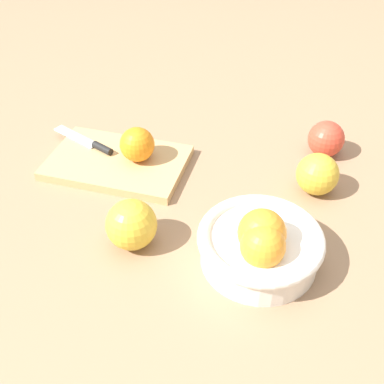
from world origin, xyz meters
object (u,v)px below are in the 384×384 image
object	(u,v)px
apple_front_left	(317,174)
cutting_board	(118,162)
knife	(91,143)
apple_front_left_2	(326,139)
apple_back_right	(131,225)
orange_on_board	(137,144)
bowl	(260,244)

from	to	relation	value
apple_front_left	cutting_board	bearing A→B (deg)	5.28
knife	apple_front_left_2	size ratio (longest dim) A/B	2.16
cutting_board	apple_back_right	distance (m)	0.21
orange_on_board	apple_front_left	bearing A→B (deg)	-175.76
knife	apple_front_left	xyz separation A→B (m)	(-0.43, -0.01, 0.02)
knife	apple_back_right	xyz separation A→B (m)	(-0.17, 0.21, 0.02)
apple_back_right	bowl	bearing A→B (deg)	-174.43
apple_front_left	apple_front_left_2	xyz separation A→B (m)	(-0.00, -0.12, -0.00)
bowl	apple_front_left_2	bearing A→B (deg)	-101.80
orange_on_board	apple_back_right	bearing A→B (deg)	109.66
bowl	orange_on_board	world-z (taller)	bowl
cutting_board	apple_back_right	bearing A→B (deg)	120.41
knife	apple_front_left	bearing A→B (deg)	-178.75
orange_on_board	cutting_board	bearing A→B (deg)	13.95
cutting_board	apple_front_left_2	xyz separation A→B (m)	(-0.37, -0.15, 0.03)
apple_front_left	apple_back_right	bearing A→B (deg)	39.92
bowl	knife	bearing A→B (deg)	-26.85
cutting_board	orange_on_board	xyz separation A→B (m)	(-0.04, -0.01, 0.04)
bowl	orange_on_board	bearing A→B (deg)	-33.14
apple_front_left_2	knife	bearing A→B (deg)	16.59
apple_front_left	apple_front_left_2	bearing A→B (deg)	-91.98
apple_back_right	apple_front_left_2	bearing A→B (deg)	-127.93
knife	apple_front_left_2	xyz separation A→B (m)	(-0.44, -0.13, 0.01)
cutting_board	apple_front_left_2	bearing A→B (deg)	-157.31
bowl	apple_back_right	distance (m)	0.20
bowl	knife	distance (m)	0.42
apple_back_right	apple_front_left_2	distance (m)	0.43
bowl	apple_back_right	xyz separation A→B (m)	(0.20, 0.02, 0.00)
cutting_board	bowl	bearing A→B (deg)	151.69
bowl	apple_front_left_2	size ratio (longest dim) A/B	2.68
apple_front_left	knife	bearing A→B (deg)	1.25
cutting_board	orange_on_board	distance (m)	0.06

